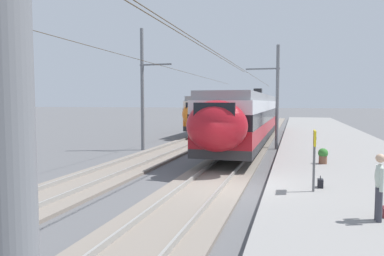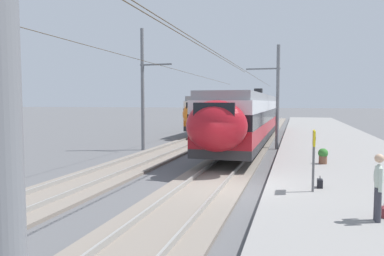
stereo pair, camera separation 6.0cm
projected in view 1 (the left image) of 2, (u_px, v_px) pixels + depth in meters
ground_plane at (235, 192)px, 13.12m from camera, size 400.00×400.00×0.00m
platform_slab at (383, 197)px, 11.75m from camera, size 120.00×7.59×0.35m
track_near at (204, 188)px, 13.44m from camera, size 120.00×3.00×0.28m
track_far at (92, 180)px, 14.78m from camera, size 120.00×3.00×0.28m
train_near_platform at (252, 116)px, 28.11m from camera, size 28.10×2.99×4.27m
train_far_track at (223, 112)px, 41.50m from camera, size 24.05×2.99×4.27m
catenary_mast_mid at (275, 95)px, 24.82m from camera, size 45.10×2.37×7.28m
catenary_mast_far_side at (144, 88)px, 24.26m from camera, size 45.10×2.28×8.31m
platform_sign at (314, 147)px, 11.64m from camera, size 0.70×0.08×2.03m
passenger_walking at (379, 184)px, 8.77m from camera, size 0.53×0.22×1.69m
handbag_near_sign at (320, 183)px, 12.30m from camera, size 0.32×0.18×0.42m
potted_plant_platform_edge at (323, 155)px, 17.04m from camera, size 0.46×0.46×0.75m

